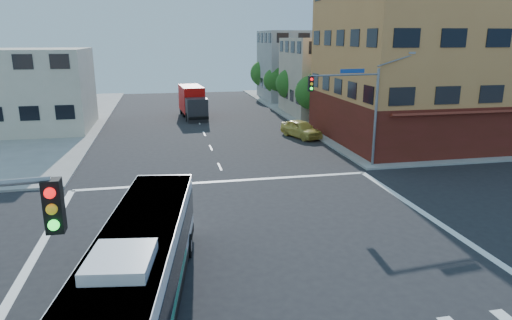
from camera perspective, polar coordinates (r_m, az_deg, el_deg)
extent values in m
plane|color=black|center=(20.97, -0.04, -10.42)|extent=(120.00, 120.00, 0.00)
cube|color=gray|center=(66.72, 24.24, 6.02)|extent=(50.00, 50.00, 0.15)
cube|color=#C48346|center=(44.07, 21.54, 11.40)|extent=(18.00, 15.00, 14.00)
cube|color=#5D1B15|center=(44.58, 20.93, 5.00)|extent=(18.09, 15.08, 4.00)
cube|color=maroon|center=(38.63, 26.72, 5.38)|extent=(16.00, 1.60, 0.51)
cube|color=#BDAC90|center=(56.69, 10.13, 10.24)|extent=(12.00, 10.00, 9.00)
cube|color=gray|center=(69.83, 5.88, 11.67)|extent=(12.00, 10.00, 10.00)
cube|color=beige|center=(50.56, -26.93, 7.74)|extent=(12.00, 10.00, 8.00)
cylinder|color=gray|center=(33.23, 14.69, 5.00)|extent=(0.18, 0.18, 7.00)
cylinder|color=gray|center=(31.60, 11.13, 10.38)|extent=(5.01, 0.62, 0.12)
cube|color=black|center=(30.54, 6.86, 9.46)|extent=(0.32, 0.30, 1.00)
sphere|color=#FF0C0C|center=(30.35, 6.98, 9.99)|extent=(0.20, 0.20, 0.20)
sphere|color=yellow|center=(30.38, 6.96, 9.42)|extent=(0.20, 0.20, 0.20)
sphere|color=#19FF33|center=(30.41, 6.95, 8.86)|extent=(0.20, 0.20, 0.20)
cube|color=navy|center=(31.82, 11.96, 10.82)|extent=(1.80, 0.22, 0.28)
cube|color=gray|center=(34.19, 18.87, 12.56)|extent=(0.50, 0.22, 0.14)
cube|color=black|center=(8.98, -23.95, -5.26)|extent=(0.32, 0.30, 1.00)
sphere|color=#FF0C0C|center=(8.73, -24.39, -3.79)|extent=(0.20, 0.20, 0.20)
sphere|color=yellow|center=(8.82, -24.18, -5.64)|extent=(0.20, 0.20, 0.20)
sphere|color=#19FF33|center=(8.92, -23.97, -7.45)|extent=(0.20, 0.20, 0.20)
cylinder|color=#3C2715|center=(49.74, 6.87, 5.62)|extent=(0.28, 0.28, 1.92)
sphere|color=#1C5317|center=(49.41, 6.96, 8.37)|extent=(3.60, 3.60, 3.60)
sphere|color=#1C5317|center=(49.16, 7.55, 9.37)|extent=(2.52, 2.52, 2.52)
cylinder|color=#3C2715|center=(57.29, 4.35, 6.95)|extent=(0.28, 0.28, 1.99)
sphere|color=#1C5317|center=(57.00, 4.40, 9.46)|extent=(3.80, 3.80, 3.80)
sphere|color=#1C5317|center=(56.74, 4.90, 10.39)|extent=(2.66, 2.66, 2.66)
cylinder|color=#3C2715|center=(64.96, 2.41, 7.89)|extent=(0.28, 0.28, 1.89)
sphere|color=#1C5317|center=(64.72, 2.44, 9.92)|extent=(3.40, 3.40, 3.40)
sphere|color=#1C5317|center=(64.46, 2.86, 10.65)|extent=(2.38, 2.38, 2.38)
cylinder|color=#3C2715|center=(72.69, 0.88, 8.72)|extent=(0.28, 0.28, 2.03)
sphere|color=#1C5317|center=(72.45, 0.89, 10.78)|extent=(4.00, 4.00, 4.00)
sphere|color=#1C5317|center=(72.18, 1.26, 11.55)|extent=(2.80, 2.80, 2.80)
cube|color=black|center=(16.80, -13.64, -15.79)|extent=(4.09, 11.66, 0.43)
cube|color=white|center=(16.25, -13.90, -12.25)|extent=(4.07, 11.64, 2.71)
cube|color=black|center=(16.17, -13.94, -11.73)|extent=(4.07, 11.30, 1.19)
cube|color=black|center=(21.33, -11.19, -5.16)|extent=(2.21, 0.38, 1.28)
cube|color=#E5590C|center=(21.05, -11.31, -2.70)|extent=(1.80, 0.31, 0.27)
cube|color=white|center=(15.70, -14.20, -8.04)|extent=(3.99, 11.40, 0.11)
cube|color=white|center=(13.08, -16.61, -11.97)|extent=(1.99, 2.32, 0.34)
cube|color=#147555|center=(16.44, -18.39, -15.00)|extent=(0.79, 5.17, 0.27)
cube|color=#147555|center=(15.98, -9.59, -15.31)|extent=(0.79, 5.17, 0.27)
cylinder|color=black|center=(20.19, -15.02, -10.47)|extent=(0.43, 1.02, 0.99)
cylinder|color=#99999E|center=(20.22, -15.40, -10.46)|extent=(0.11, 0.49, 0.49)
cylinder|color=black|center=(19.85, -8.48, -10.56)|extent=(0.43, 1.02, 0.99)
cylinder|color=#99999E|center=(19.84, -8.10, -10.56)|extent=(0.11, 0.49, 0.49)
cube|color=#232428|center=(51.23, -7.43, 6.23)|extent=(2.44, 2.35, 2.57)
cube|color=black|center=(50.25, -7.28, 6.53)|extent=(2.07, 0.24, 0.99)
cube|color=red|center=(54.79, -8.07, 7.61)|extent=(2.80, 5.70, 2.96)
cube|color=black|center=(53.85, -7.83, 5.85)|extent=(2.79, 8.05, 0.30)
cylinder|color=black|center=(51.40, -8.58, 5.33)|extent=(0.35, 1.01, 0.99)
cylinder|color=black|center=(51.71, -6.29, 5.46)|extent=(0.35, 1.01, 0.99)
cylinder|color=black|center=(54.21, -8.99, 5.81)|extent=(0.35, 1.01, 0.99)
cylinder|color=black|center=(54.50, -6.82, 5.94)|extent=(0.35, 1.01, 0.99)
cylinder|color=black|center=(56.63, -9.32, 6.19)|extent=(0.35, 1.01, 0.99)
cylinder|color=black|center=(56.91, -7.24, 6.31)|extent=(0.35, 1.01, 0.99)
imported|color=gold|center=(42.77, 5.67, 3.90)|extent=(3.38, 5.09, 1.61)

